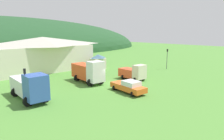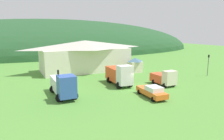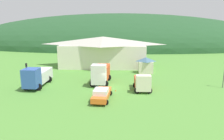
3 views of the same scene
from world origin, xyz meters
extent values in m
plane|color=#518C38|center=(0.00, 0.00, 0.00)|extent=(200.00, 200.00, 0.00)
ellipsoid|color=#234C28|center=(0.00, 66.97, 0.00)|extent=(141.90, 60.00, 28.05)
cube|color=silver|center=(-2.60, 17.45, 2.57)|extent=(19.13, 8.69, 5.15)
pyramid|color=#B7B2A3|center=(-2.60, 17.45, 6.05)|extent=(20.66, 9.39, 1.80)
cube|color=beige|center=(6.65, 10.94, 1.20)|extent=(2.83, 2.22, 2.39)
pyramid|color=#42667F|center=(6.65, 10.94, 2.81)|extent=(3.06, 2.39, 0.84)
cube|color=#3356AD|center=(-11.76, -1.70, 1.97)|extent=(2.24, 2.38, 2.83)
cube|color=black|center=(-11.76, -1.81, 2.59)|extent=(1.22, 1.89, 0.91)
cube|color=silver|center=(-11.70, 2.06, 1.45)|extent=(2.29, 5.20, 1.80)
cylinder|color=black|center=(-10.80, -1.71, 0.55)|extent=(1.10, 0.30, 1.10)
cylinder|color=black|center=(-12.71, -1.68, 0.55)|extent=(1.10, 0.30, 1.10)
cylinder|color=black|center=(-10.73, 2.82, 0.55)|extent=(1.10, 0.30, 1.10)
cylinder|color=black|center=(-12.64, 2.85, 0.55)|extent=(1.10, 0.30, 1.10)
cube|color=white|center=(-1.81, 0.57, 2.10)|extent=(2.36, 2.00, 3.09)
cube|color=black|center=(-1.82, 0.47, 2.78)|extent=(1.29, 1.56, 0.99)
cube|color=#E04C23|center=(-1.62, 3.88, 1.67)|extent=(2.52, 4.89, 2.24)
cylinder|color=black|center=(-0.84, 0.51, 0.55)|extent=(1.10, 0.30, 1.10)
cylinder|color=black|center=(-2.79, 0.62, 0.55)|extent=(1.10, 0.30, 1.10)
cylinder|color=black|center=(-0.61, 4.53, 0.55)|extent=(1.10, 0.30, 1.10)
cylinder|color=black|center=(-2.56, 4.65, 0.55)|extent=(1.10, 0.30, 1.10)
cube|color=beige|center=(4.96, -2.21, 1.55)|extent=(2.19, 1.38, 2.30)
cube|color=black|center=(4.96, -2.28, 2.05)|extent=(1.18, 1.10, 0.73)
cube|color=#DB512D|center=(4.93, 0.06, 1.10)|extent=(2.22, 3.23, 1.39)
cylinder|color=black|center=(5.90, -2.19, 0.40)|extent=(0.80, 0.30, 0.80)
cylinder|color=black|center=(4.03, -2.23, 0.40)|extent=(0.80, 0.30, 0.80)
cylinder|color=black|center=(5.85, 0.56, 0.40)|extent=(0.80, 0.30, 0.80)
cylinder|color=black|center=(3.99, 0.52, 0.40)|extent=(0.80, 0.30, 0.80)
cube|color=orange|center=(-0.81, -5.19, 0.69)|extent=(2.34, 5.52, 0.70)
cube|color=silver|center=(-0.86, -5.83, 1.35)|extent=(1.93, 2.29, 0.62)
cylinder|color=black|center=(-0.12, -7.08, 0.34)|extent=(0.68, 0.24, 0.68)
cylinder|color=black|center=(-1.79, -6.95, 0.34)|extent=(0.68, 0.24, 0.68)
cylinder|color=black|center=(0.17, -3.43, 0.34)|extent=(0.68, 0.24, 0.68)
cylinder|color=black|center=(-1.51, -3.29, 0.34)|extent=(0.68, 0.24, 0.68)
cylinder|color=#4C4C51|center=(-12.65, -1.15, 1.77)|extent=(0.12, 0.12, 3.55)
cube|color=black|center=(-12.65, -1.15, 3.82)|extent=(0.20, 0.24, 0.55)
sphere|color=yellow|center=(-12.65, -1.02, 3.82)|extent=(0.14, 0.14, 0.14)
cylinder|color=#4C4C51|center=(17.80, 1.11, 1.90)|extent=(0.12, 0.12, 3.79)
cube|color=black|center=(17.80, 1.11, 4.07)|extent=(0.20, 0.24, 0.55)
sphere|color=yellow|center=(17.80, 1.24, 4.07)|extent=(0.14, 0.14, 0.14)
cone|color=orange|center=(0.94, -1.46, 0.00)|extent=(0.36, 0.36, 0.55)
camera|label=1|loc=(-19.81, -23.33, 7.99)|focal=32.52mm
camera|label=2|loc=(-18.18, -28.13, 9.05)|focal=33.94mm
camera|label=3|loc=(1.89, -32.69, 10.16)|focal=34.83mm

